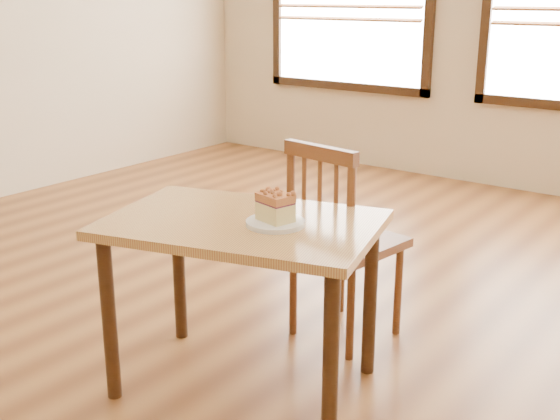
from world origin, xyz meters
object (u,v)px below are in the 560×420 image
at_px(cake_slice, 275,206).
at_px(cafe_table_main, 243,246).
at_px(plate, 275,223).
at_px(cafe_chair_main, 341,240).

bearing_deg(cake_slice, cafe_table_main, -156.65).
relative_size(cafe_table_main, cake_slice, 7.67).
relative_size(cafe_table_main, plate, 5.29).
distance_m(plate, cake_slice, 0.07).
distance_m(cafe_table_main, cafe_chair_main, 0.64).
distance_m(cafe_table_main, cake_slice, 0.24).
bearing_deg(plate, cake_slice, -144.28).
bearing_deg(plate, cafe_chair_main, 95.87).
relative_size(plate, cake_slice, 1.45).
height_order(cafe_table_main, plate, plate).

